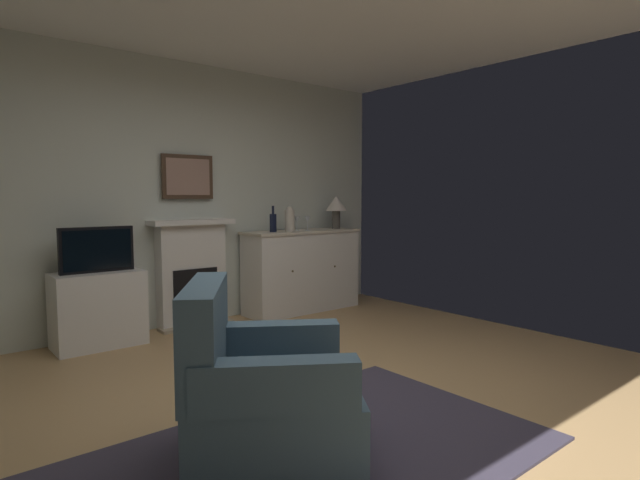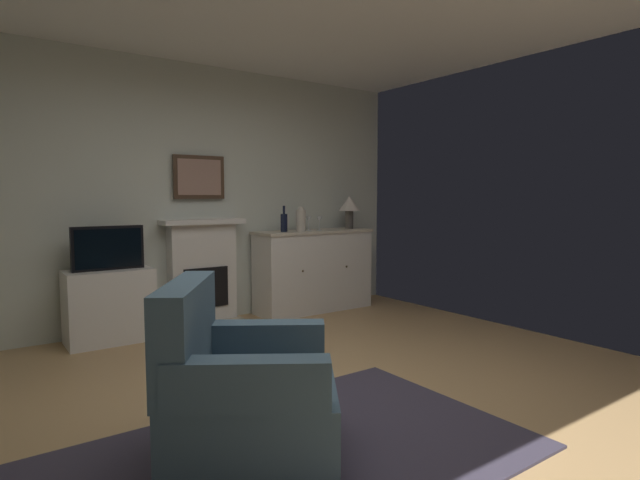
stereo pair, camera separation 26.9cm
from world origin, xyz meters
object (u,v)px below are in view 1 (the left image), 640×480
object	(u,v)px
fireplace_unit	(192,273)
armchair	(261,391)
tv_cabinet	(98,309)
table_lamp	(336,206)
wine_bottle	(273,222)
wine_glass_center	(307,220)
tv_set	(97,250)
wine_glass_left	(297,220)
vase_decorative	(290,219)
sideboard_cabinet	(302,270)
framed_picture	(188,177)

from	to	relation	value
fireplace_unit	armchair	bearing A→B (deg)	-109.04
tv_cabinet	table_lamp	bearing A→B (deg)	-0.31
table_lamp	wine_bottle	world-z (taller)	table_lamp
wine_glass_center	armchair	world-z (taller)	wine_glass_center
fireplace_unit	tv_set	bearing A→B (deg)	-169.23
wine_glass_left	tv_cabinet	size ratio (longest dim) A/B	0.22
vase_decorative	tv_cabinet	xyz separation A→B (m)	(-2.06, 0.06, -0.75)
vase_decorative	wine_bottle	bearing A→B (deg)	173.46
fireplace_unit	sideboard_cabinet	world-z (taller)	fireplace_unit
vase_decorative	tv_set	size ratio (longest dim) A/B	0.45
fireplace_unit	sideboard_cabinet	bearing A→B (deg)	-7.77
table_lamp	armchair	bearing A→B (deg)	-136.83
table_lamp	tv_set	xyz separation A→B (m)	(-2.81, -0.01, -0.35)
sideboard_cabinet	table_lamp	xyz separation A→B (m)	(0.53, 0.00, 0.75)
framed_picture	tv_set	bearing A→B (deg)	-166.69
wine_glass_center	sideboard_cabinet	bearing A→B (deg)	125.49
tv_cabinet	tv_set	xyz separation A→B (m)	(0.00, -0.02, 0.54)
tv_cabinet	armchair	size ratio (longest dim) A/B	0.69
wine_glass_center	tv_cabinet	size ratio (longest dim) A/B	0.22
fireplace_unit	sideboard_cabinet	distance (m)	1.31
armchair	wine_glass_center	bearing A→B (deg)	48.08
sideboard_cabinet	wine_glass_center	bearing A→B (deg)	-54.51
sideboard_cabinet	armchair	bearing A→B (deg)	-130.81
sideboard_cabinet	vase_decorative	size ratio (longest dim) A/B	5.08
fireplace_unit	wine_glass_center	distance (m)	1.45
sideboard_cabinet	framed_picture	bearing A→B (deg)	170.28
table_lamp	armchair	xyz separation A→B (m)	(-2.80, -2.62, -0.84)
framed_picture	tv_cabinet	size ratio (longest dim) A/B	0.73
vase_decorative	tv_cabinet	bearing A→B (deg)	178.20
fireplace_unit	tv_cabinet	xyz separation A→B (m)	(-0.97, -0.16, -0.21)
wine_glass_left	armchair	xyz separation A→B (m)	(-2.20, -2.62, -0.68)
table_lamp	wine_glass_left	size ratio (longest dim) A/B	2.42
table_lamp	wine_glass_center	size ratio (longest dim) A/B	2.42
wine_bottle	table_lamp	bearing A→B (deg)	1.56
tv_cabinet	tv_set	size ratio (longest dim) A/B	1.21
sideboard_cabinet	wine_bottle	distance (m)	0.71
tv_set	wine_glass_center	bearing A→B (deg)	-1.19
wine_glass_center	armchair	distance (m)	3.52
fireplace_unit	wine_bottle	bearing A→B (deg)	-13.01
wine_glass_left	tv_cabinet	world-z (taller)	wine_glass_left
armchair	wine_glass_left	bearing A→B (deg)	50.08
wine_bottle	tv_set	bearing A→B (deg)	179.45
wine_glass_left	fireplace_unit	bearing A→B (deg)	171.82
table_lamp	wine_glass_center	distance (m)	0.52
wine_glass_left	vase_decorative	xyz separation A→B (m)	(-0.14, -0.05, 0.02)
wine_glass_left	armchair	size ratio (longest dim) A/B	0.15
tv_cabinet	vase_decorative	bearing A→B (deg)	-1.80
vase_decorative	armchair	size ratio (longest dim) A/B	0.26
sideboard_cabinet	armchair	xyz separation A→B (m)	(-2.27, -2.62, -0.09)
framed_picture	vase_decorative	world-z (taller)	framed_picture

